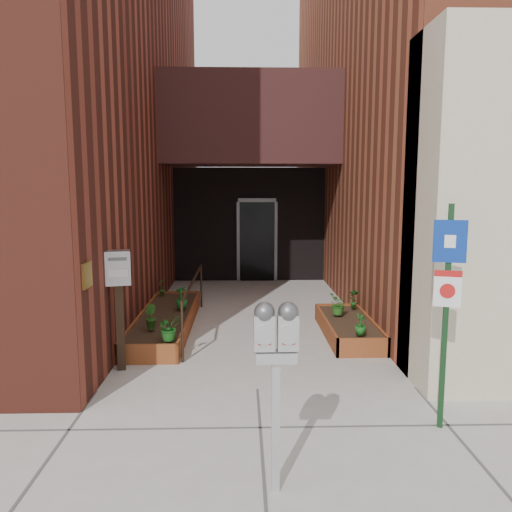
{
  "coord_description": "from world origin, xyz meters",
  "views": [
    {
      "loc": [
        -0.17,
        -5.94,
        2.53
      ],
      "look_at": [
        0.03,
        1.8,
        1.43
      ],
      "focal_mm": 35.0,
      "sensor_mm": 36.0,
      "label": 1
    }
  ],
  "objects": [
    {
      "name": "ground",
      "position": [
        0.0,
        0.0,
        0.0
      ],
      "size": [
        80.0,
        80.0,
        0.0
      ],
      "primitive_type": "plane",
      "color": "#9E9991",
      "rests_on": "ground"
    },
    {
      "name": "architecture",
      "position": [
        -0.18,
        6.89,
        4.98
      ],
      "size": [
        20.0,
        14.6,
        10.0
      ],
      "color": "maroon",
      "rests_on": "ground"
    },
    {
      "name": "planter_left",
      "position": [
        -1.55,
        2.7,
        0.13
      ],
      "size": [
        0.9,
        3.6,
        0.3
      ],
      "color": "maroon",
      "rests_on": "ground"
    },
    {
      "name": "planter_right",
      "position": [
        1.6,
        2.2,
        0.13
      ],
      "size": [
        0.8,
        2.2,
        0.3
      ],
      "color": "maroon",
      "rests_on": "ground"
    },
    {
      "name": "handrail",
      "position": [
        -1.05,
        2.65,
        0.75
      ],
      "size": [
        0.04,
        3.34,
        0.9
      ],
      "color": "black",
      "rests_on": "ground"
    },
    {
      "name": "parking_meter",
      "position": [
        0.09,
        -2.08,
        1.25
      ],
      "size": [
        0.36,
        0.17,
        1.61
      ],
      "color": "#B6B6B8",
      "rests_on": "ground"
    },
    {
      "name": "sign_post",
      "position": [
        1.9,
        -1.04,
        1.45
      ],
      "size": [
        0.31,
        0.12,
        2.35
      ],
      "color": "#123217",
      "rests_on": "ground"
    },
    {
      "name": "payment_dropbox",
      "position": [
        -1.86,
        0.74,
        1.2
      ],
      "size": [
        0.37,
        0.31,
        1.66
      ],
      "color": "black",
      "rests_on": "ground"
    },
    {
      "name": "shrub_left_a",
      "position": [
        -1.25,
        1.1,
        0.49
      ],
      "size": [
        0.48,
        0.48,
        0.38
      ],
      "primitive_type": "imported",
      "rotation": [
        0.0,
        0.0,
        0.67
      ],
      "color": "#185418",
      "rests_on": "planter_left"
    },
    {
      "name": "shrub_left_b",
      "position": [
        -1.63,
        1.7,
        0.49
      ],
      "size": [
        0.3,
        0.3,
        0.38
      ],
      "primitive_type": "imported",
      "rotation": [
        0.0,
        0.0,
        2.25
      ],
      "color": "#235117",
      "rests_on": "planter_left"
    },
    {
      "name": "shrub_left_c",
      "position": [
        -1.3,
        2.98,
        0.51
      ],
      "size": [
        0.31,
        0.31,
        0.41
      ],
      "primitive_type": "imported",
      "rotation": [
        0.0,
        0.0,
        3.64
      ],
      "color": "#1A5B1F",
      "rests_on": "planter_left"
    },
    {
      "name": "shrub_left_d",
      "position": [
        -1.85,
        4.19,
        0.47
      ],
      "size": [
        0.21,
        0.21,
        0.34
      ],
      "primitive_type": "imported",
      "rotation": [
        0.0,
        0.0,
        4.91
      ],
      "color": "#245718",
      "rests_on": "planter_left"
    },
    {
      "name": "shrub_right_a",
      "position": [
        1.59,
        1.3,
        0.46
      ],
      "size": [
        0.24,
        0.24,
        0.32
      ],
      "primitive_type": "imported",
      "rotation": [
        0.0,
        0.0,
        1.14
      ],
      "color": "#175218",
      "rests_on": "planter_right"
    },
    {
      "name": "shrub_right_b",
      "position": [
        1.85,
        2.92,
        0.48
      ],
      "size": [
        0.2,
        0.2,
        0.36
      ],
      "primitive_type": "imported",
      "rotation": [
        0.0,
        0.0,
        3.08
      ],
      "color": "#184F16",
      "rests_on": "planter_right"
    },
    {
      "name": "shrub_right_c",
      "position": [
        1.48,
        2.46,
        0.49
      ],
      "size": [
        0.43,
        0.43,
        0.38
      ],
      "primitive_type": "imported",
      "rotation": [
        0.0,
        0.0,
        4.36
      ],
      "color": "#25611B",
      "rests_on": "planter_right"
    }
  ]
}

